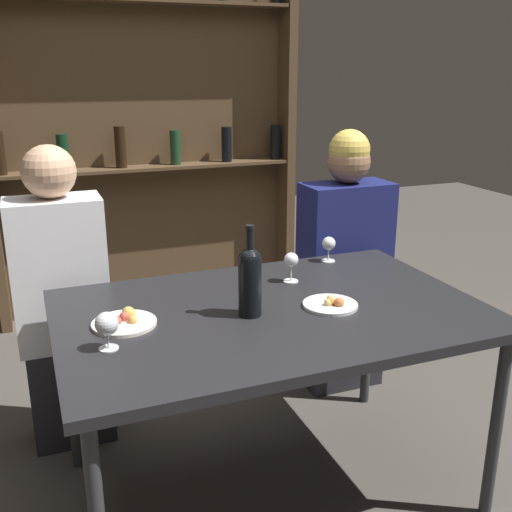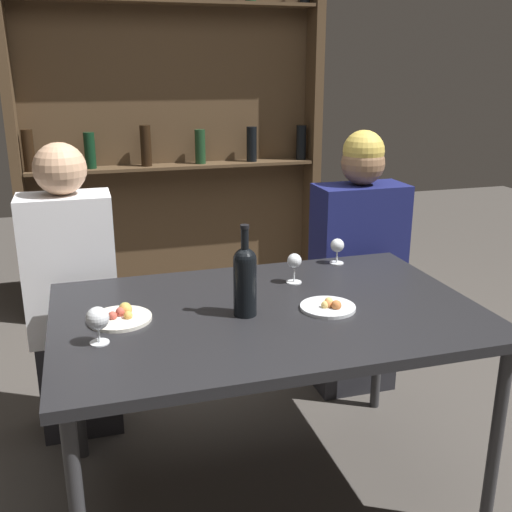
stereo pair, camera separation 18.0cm
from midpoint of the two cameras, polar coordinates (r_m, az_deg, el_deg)
The scene contains 11 objects.
ground_plane at distance 2.49m, azimuth -0.92°, elevation -21.23°, with size 10.00×10.00×0.00m, color #47423D.
dining_table at distance 2.12m, azimuth -1.01°, elevation -6.40°, with size 1.47×0.96×0.75m.
wine_rack_wall at distance 3.96m, azimuth -11.71°, elevation 10.71°, with size 1.96×0.21×2.20m.
wine_bottle at distance 2.00m, azimuth -3.16°, elevation -2.16°, with size 0.08×0.08×0.32m.
wine_glass_0 at distance 2.33m, azimuth 1.17°, elevation -0.55°, with size 0.06×0.06×0.12m.
wine_glass_1 at distance 1.86m, azimuth -16.76°, elevation -6.33°, with size 0.07×0.07×0.12m.
wine_glass_2 at distance 2.59m, azimuth 4.98°, elevation 1.06°, with size 0.06×0.06×0.11m.
food_plate_0 at distance 2.12m, azimuth 4.74°, elevation -4.64°, with size 0.19×0.19×0.04m.
food_plate_1 at distance 2.04m, azimuth -14.85°, elevation -6.01°, with size 0.21×0.21×0.05m.
seated_person_left at distance 2.63m, azimuth -19.80°, elevation -4.66°, with size 0.37×0.22×1.28m.
seated_person_right at distance 2.95m, azimuth 6.66°, elevation -1.15°, with size 0.43×0.22×1.29m.
Camera 1 is at (-0.76, -1.79, 1.56)m, focal length 42.00 mm.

